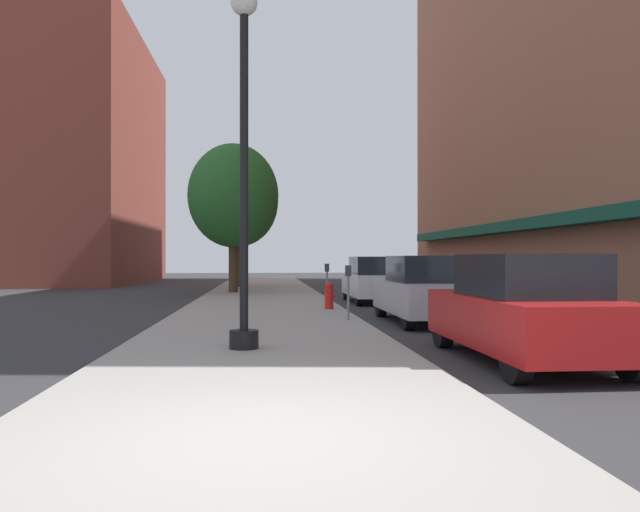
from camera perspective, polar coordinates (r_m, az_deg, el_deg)
ground_plane at (r=23.50m, az=4.52°, el=-4.12°), size 90.00×90.00×0.00m
sidewalk_slab at (r=24.16m, az=-5.30°, el=-3.87°), size 4.80×50.00×0.12m
building_far_background at (r=44.02m, az=-19.90°, el=8.24°), size 6.80×18.00×16.18m
lamppost at (r=10.25m, az=-7.06°, el=8.79°), size 0.48×0.48×5.90m
fire_hydrant at (r=17.93m, az=0.85°, el=-3.67°), size 0.33×0.26×0.79m
parking_meter_near at (r=14.76m, az=2.63°, el=-2.74°), size 0.14×0.09×1.31m
parking_meter_far at (r=19.74m, az=0.65°, el=-2.11°), size 0.14×0.09×1.31m
tree_near at (r=27.24m, az=-8.05°, el=5.54°), size 3.95×3.95×6.50m
tree_mid at (r=32.62m, az=-7.57°, el=5.05°), size 4.16×4.16×6.88m
car_red at (r=9.93m, az=18.38°, el=-4.76°), size 1.80×4.30×1.66m
car_silver at (r=15.46m, az=9.67°, el=-3.14°), size 1.80×4.30×1.66m
car_white at (r=22.29m, az=5.04°, el=-2.25°), size 1.80×4.30×1.66m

